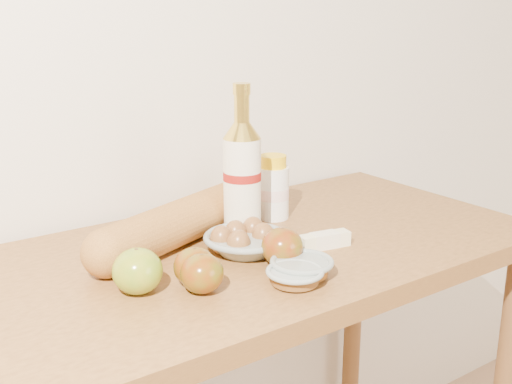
# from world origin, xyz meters

# --- Properties ---
(back_wall) EXTENTS (3.50, 0.02, 2.60)m
(back_wall) POSITION_xyz_m (0.00, 1.51, 1.30)
(back_wall) COLOR silver
(back_wall) RESTS_ON ground
(table) EXTENTS (1.20, 0.60, 0.90)m
(table) POSITION_xyz_m (0.00, 1.18, 0.78)
(table) COLOR #A06B33
(table) RESTS_ON ground
(bourbon_bottle) EXTENTS (0.08, 0.08, 0.31)m
(bourbon_bottle) POSITION_xyz_m (0.03, 1.23, 1.03)
(bourbon_bottle) COLOR white
(bourbon_bottle) RESTS_ON table
(cream_bottle) EXTENTS (0.08, 0.08, 0.14)m
(cream_bottle) POSITION_xyz_m (0.15, 1.30, 0.97)
(cream_bottle) COLOR white
(cream_bottle) RESTS_ON table
(egg_bowl) EXTENTS (0.18, 0.18, 0.06)m
(egg_bowl) POSITION_xyz_m (-0.02, 1.16, 0.92)
(egg_bowl) COLOR gray
(egg_bowl) RESTS_ON table
(baguette) EXTENTS (0.53, 0.27, 0.09)m
(baguette) POSITION_xyz_m (-0.07, 1.28, 0.94)
(baguette) COLOR #C0823A
(baguette) RESTS_ON table
(apple_yellowgreen) EXTENTS (0.09, 0.09, 0.08)m
(apple_yellowgreen) POSITION_xyz_m (-0.27, 1.11, 0.94)
(apple_yellowgreen) COLOR #A69921
(apple_yellowgreen) RESTS_ON table
(apple_redgreen_front) EXTENTS (0.09, 0.09, 0.07)m
(apple_redgreen_front) POSITION_xyz_m (-0.18, 1.05, 0.93)
(apple_redgreen_front) COLOR #981008
(apple_redgreen_front) RESTS_ON table
(apple_redgreen_right) EXTENTS (0.10, 0.10, 0.07)m
(apple_redgreen_right) POSITION_xyz_m (0.00, 1.07, 0.94)
(apple_redgreen_right) COLOR #99080C
(apple_redgreen_right) RESTS_ON table
(sugar_bowl) EXTENTS (0.12, 0.12, 0.03)m
(sugar_bowl) POSITION_xyz_m (-0.03, 0.99, 0.92)
(sugar_bowl) COLOR #97A59F
(sugar_bowl) RESTS_ON table
(syrup_bowl) EXTENTS (0.14, 0.14, 0.03)m
(syrup_bowl) POSITION_xyz_m (-0.00, 1.01, 0.92)
(syrup_bowl) COLOR gray
(syrup_bowl) RESTS_ON table
(butter_stick) EXTENTS (0.11, 0.05, 0.03)m
(butter_stick) POSITION_xyz_m (0.12, 1.09, 0.91)
(butter_stick) COLOR #F8F3C0
(butter_stick) RESTS_ON table
(apple_extra) EXTENTS (0.09, 0.09, 0.07)m
(apple_extra) POSITION_xyz_m (-0.17, 1.08, 0.93)
(apple_extra) COLOR #981008
(apple_extra) RESTS_ON table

